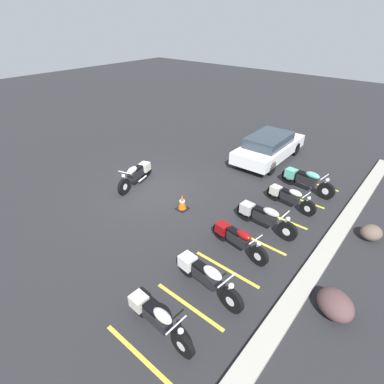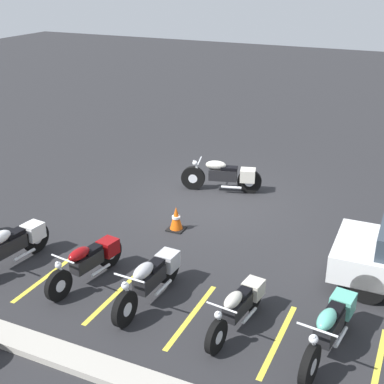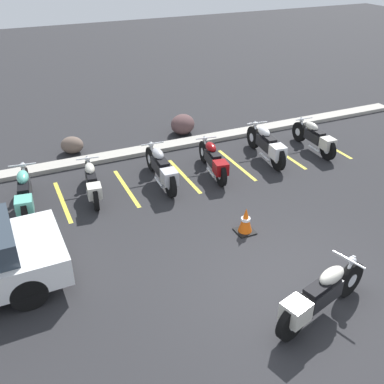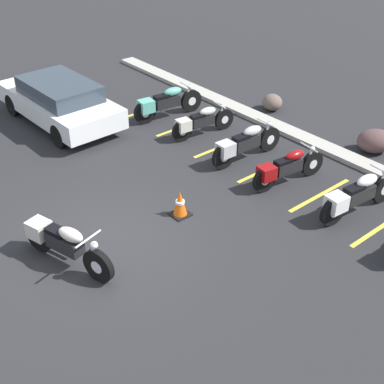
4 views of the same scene
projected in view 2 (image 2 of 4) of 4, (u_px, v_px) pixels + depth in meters
ground at (213, 202)px, 14.30m from camera, size 60.00×60.00×0.00m
motorcycle_cream_featured at (225, 175)px, 14.79m from camera, size 2.20×0.89×0.88m
parked_bike_0 at (330, 326)px, 8.63m from camera, size 0.69×2.26×0.89m
parked_bike_1 at (239, 306)px, 9.23m from camera, size 0.61×1.99×0.78m
parked_bike_2 at (151, 278)px, 9.97m from camera, size 0.62×2.22×0.87m
parked_bike_3 at (89, 261)px, 10.61m from camera, size 0.66×2.06×0.81m
parked_bike_4 at (11, 245)px, 11.13m from camera, size 0.66×2.24×0.88m
concrete_curb at (53, 352)px, 8.66m from camera, size 18.00×0.50×0.12m
traffic_cone at (176, 219)px, 12.70m from camera, size 0.40×0.40×0.60m
stall_line_0 at (378, 368)px, 8.40m from camera, size 0.10×2.10×0.00m
stall_line_1 at (278, 340)px, 9.03m from camera, size 0.10×2.10×0.00m
stall_line_2 at (191, 316)px, 9.65m from camera, size 0.10×2.10×0.00m
stall_line_3 at (115, 295)px, 10.28m from camera, size 0.10×2.10×0.00m
stall_line_4 at (48, 276)px, 10.90m from camera, size 0.10×2.10×0.00m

